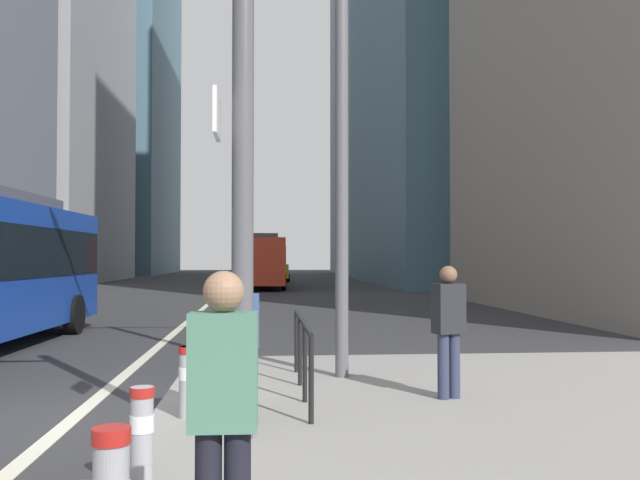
# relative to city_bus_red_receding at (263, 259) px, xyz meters

# --- Properties ---
(ground_plane) EXTENTS (160.00, 160.00, 0.00)m
(ground_plane) POSITION_rel_city_bus_red_receding_xyz_m (-2.26, -15.57, -1.84)
(ground_plane) COLOR #303033
(median_island) EXTENTS (9.00, 10.00, 0.15)m
(median_island) POSITION_rel_city_bus_red_receding_xyz_m (3.24, -36.57, -1.76)
(median_island) COLOR gray
(median_island) RESTS_ON ground
(lane_centre_line) EXTENTS (0.20, 80.00, 0.01)m
(lane_centre_line) POSITION_rel_city_bus_red_receding_xyz_m (-2.26, -5.57, -1.83)
(lane_centre_line) COLOR beige
(lane_centre_line) RESTS_ON ground
(office_tower_left_far) EXTENTS (13.21, 25.40, 54.93)m
(office_tower_left_far) POSITION_rel_city_bus_red_receding_xyz_m (-18.26, 40.89, 25.63)
(office_tower_left_far) COLOR slate
(office_tower_left_far) RESTS_ON ground
(office_tower_right_far) EXTENTS (11.77, 22.46, 51.05)m
(office_tower_right_far) POSITION_rel_city_bus_red_receding_xyz_m (14.74, 33.98, 23.69)
(office_tower_right_far) COLOR gray
(office_tower_right_far) RESTS_ON ground
(city_bus_red_receding) EXTENTS (2.76, 11.73, 3.40)m
(city_bus_red_receding) POSITION_rel_city_bus_red_receding_xyz_m (0.00, 0.00, 0.00)
(city_bus_red_receding) COLOR red
(city_bus_red_receding) RESTS_ON ground
(car_oncoming_mid) EXTENTS (2.13, 4.60, 1.94)m
(car_oncoming_mid) POSITION_rel_city_bus_red_receding_xyz_m (-8.38, -17.00, -0.85)
(car_oncoming_mid) COLOR #232838
(car_oncoming_mid) RESTS_ON ground
(car_receding_near) EXTENTS (2.20, 4.17, 1.94)m
(car_receding_near) POSITION_rel_city_bus_red_receding_xyz_m (1.04, 11.11, -0.85)
(car_receding_near) COLOR gold
(car_receding_near) RESTS_ON ground
(traffic_signal_gantry) EXTENTS (5.37, 0.65, 6.00)m
(traffic_signal_gantry) POSITION_rel_city_bus_red_receding_xyz_m (-1.94, -37.22, 2.23)
(traffic_signal_gantry) COLOR #515156
(traffic_signal_gantry) RESTS_ON median_island
(street_lamp_post) EXTENTS (5.50, 0.32, 8.00)m
(street_lamp_post) POSITION_rel_city_bus_red_receding_xyz_m (1.21, -33.84, 3.45)
(street_lamp_post) COLOR #56565B
(street_lamp_post) RESTS_ON median_island
(bollard_left) EXTENTS (0.20, 0.20, 0.76)m
(bollard_left) POSITION_rel_city_bus_red_receding_xyz_m (-0.94, -38.52, -1.26)
(bollard_left) COLOR #99999E
(bollard_left) RESTS_ON median_island
(bollard_right) EXTENTS (0.20, 0.20, 0.80)m
(bollard_right) POSITION_rel_city_bus_red_receding_xyz_m (-0.83, -36.32, -1.24)
(bollard_right) COLOR #99999E
(bollard_right) RESTS_ON median_island
(bollard_back) EXTENTS (0.20, 0.20, 0.87)m
(bollard_back) POSITION_rel_city_bus_red_receding_xyz_m (-0.57, -35.90, -1.20)
(bollard_back) COLOR #99999E
(bollard_back) RESTS_ON median_island
(pedestrian_railing) EXTENTS (0.06, 3.39, 0.98)m
(pedestrian_railing) POSITION_rel_city_bus_red_receding_xyz_m (0.54, -35.03, -0.99)
(pedestrian_railing) COLOR black
(pedestrian_railing) RESTS_ON median_island
(pedestrian_waiting) EXTENTS (0.43, 0.34, 1.69)m
(pedestrian_waiting) POSITION_rel_city_bus_red_receding_xyz_m (2.39, -35.52, -0.75)
(pedestrian_waiting) COLOR #2D334C
(pedestrian_waiting) RESTS_ON median_island
(pedestrian_walking) EXTENTS (0.38, 0.25, 1.72)m
(pedestrian_walking) POSITION_rel_city_bus_red_receding_xyz_m (-0.20, -40.25, -0.73)
(pedestrian_walking) COLOR black
(pedestrian_walking) RESTS_ON median_island
(pedestrian_far) EXTENTS (0.43, 0.34, 1.62)m
(pedestrian_far) POSITION_rel_city_bus_red_receding_xyz_m (-0.24, -36.50, -0.80)
(pedestrian_far) COLOR #423D38
(pedestrian_far) RESTS_ON median_island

